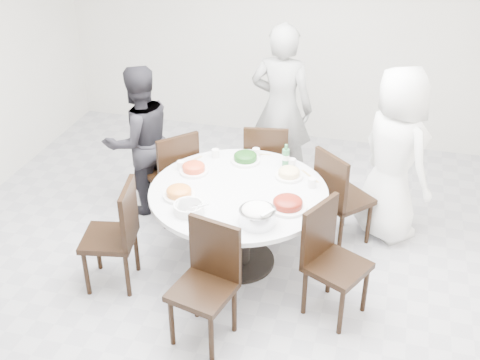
% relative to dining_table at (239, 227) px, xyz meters
% --- Properties ---
extents(floor, '(6.00, 6.00, 0.01)m').
position_rel_dining_table_xyz_m(floor, '(0.15, -0.30, -0.38)').
color(floor, '#AAAAAF').
rests_on(floor, ground).
extents(wall_back, '(6.00, 0.01, 2.80)m').
position_rel_dining_table_xyz_m(wall_back, '(0.15, 2.70, 1.02)').
color(wall_back, silver).
rests_on(wall_back, ground).
extents(dining_table, '(1.50, 1.50, 0.75)m').
position_rel_dining_table_xyz_m(dining_table, '(0.00, 0.00, 0.00)').
color(dining_table, silver).
rests_on(dining_table, floor).
extents(chair_ne, '(0.59, 0.59, 0.95)m').
position_rel_dining_table_xyz_m(chair_ne, '(0.84, 0.58, 0.10)').
color(chair_ne, black).
rests_on(chair_ne, floor).
extents(chair_n, '(0.48, 0.48, 0.95)m').
position_rel_dining_table_xyz_m(chair_n, '(0.02, 1.00, 0.10)').
color(chair_n, black).
rests_on(chair_n, floor).
extents(chair_nw, '(0.59, 0.59, 0.95)m').
position_rel_dining_table_xyz_m(chair_nw, '(-0.83, 0.57, 0.10)').
color(chair_nw, black).
rests_on(chair_nw, floor).
extents(chair_sw, '(0.49, 0.49, 0.95)m').
position_rel_dining_table_xyz_m(chair_sw, '(-0.96, -0.54, 0.10)').
color(chair_sw, black).
rests_on(chair_sw, floor).
extents(chair_s, '(0.51, 0.51, 0.95)m').
position_rel_dining_table_xyz_m(chair_s, '(-0.01, -0.96, 0.10)').
color(chair_s, black).
rests_on(chair_s, floor).
extents(chair_se, '(0.56, 0.56, 0.95)m').
position_rel_dining_table_xyz_m(chair_se, '(0.90, -0.43, 0.10)').
color(chair_se, black).
rests_on(chair_se, floor).
extents(diner_right, '(0.93, 0.95, 1.66)m').
position_rel_dining_table_xyz_m(diner_right, '(1.23, 0.82, 0.45)').
color(diner_right, white).
rests_on(diner_right, floor).
extents(diner_middle, '(0.68, 0.47, 1.77)m').
position_rel_dining_table_xyz_m(diner_middle, '(0.07, 1.45, 0.51)').
color(diner_middle, black).
rests_on(diner_middle, floor).
extents(diner_left, '(0.91, 0.93, 1.50)m').
position_rel_dining_table_xyz_m(diner_left, '(-1.16, 0.64, 0.38)').
color(diner_left, black).
rests_on(diner_left, floor).
extents(dish_greens, '(0.27, 0.27, 0.07)m').
position_rel_dining_table_xyz_m(dish_greens, '(-0.07, 0.50, 0.41)').
color(dish_greens, white).
rests_on(dish_greens, dining_table).
extents(dish_pale, '(0.24, 0.24, 0.06)m').
position_rel_dining_table_xyz_m(dish_pale, '(0.37, 0.32, 0.41)').
color(dish_pale, white).
rests_on(dish_pale, dining_table).
extents(dish_orange, '(0.25, 0.25, 0.07)m').
position_rel_dining_table_xyz_m(dish_orange, '(-0.46, 0.19, 0.41)').
color(dish_orange, white).
rests_on(dish_orange, dining_table).
extents(dish_redbrown, '(0.30, 0.30, 0.08)m').
position_rel_dining_table_xyz_m(dish_redbrown, '(0.45, -0.17, 0.41)').
color(dish_redbrown, white).
rests_on(dish_redbrown, dining_table).
extents(dish_tofu, '(0.27, 0.27, 0.07)m').
position_rel_dining_table_xyz_m(dish_tofu, '(-0.44, -0.23, 0.41)').
color(dish_tofu, white).
rests_on(dish_tofu, dining_table).
extents(rice_bowl, '(0.28, 0.28, 0.12)m').
position_rel_dining_table_xyz_m(rice_bowl, '(0.26, -0.44, 0.44)').
color(rice_bowl, silver).
rests_on(rice_bowl, dining_table).
extents(soup_bowl, '(0.24, 0.24, 0.07)m').
position_rel_dining_table_xyz_m(soup_bowl, '(-0.29, -0.42, 0.41)').
color(soup_bowl, white).
rests_on(soup_bowl, dining_table).
extents(beverage_bottle, '(0.06, 0.06, 0.22)m').
position_rel_dining_table_xyz_m(beverage_bottle, '(0.30, 0.50, 0.48)').
color(beverage_bottle, '#2D7041').
rests_on(beverage_bottle, dining_table).
extents(tea_cups, '(0.07, 0.07, 0.08)m').
position_rel_dining_table_xyz_m(tea_cups, '(0.00, 0.60, 0.42)').
color(tea_cups, white).
rests_on(tea_cups, dining_table).
extents(chopsticks, '(0.24, 0.04, 0.01)m').
position_rel_dining_table_xyz_m(chopsticks, '(0.02, 0.66, 0.38)').
color(chopsticks, tan).
rests_on(chopsticks, dining_table).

